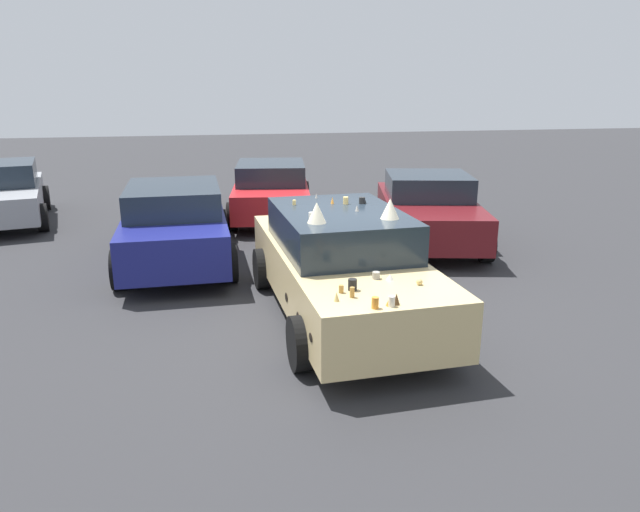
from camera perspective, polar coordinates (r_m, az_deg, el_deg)
The scene contains 6 objects.
ground_plane at distance 8.42m, azimuth 2.01°, elevation -5.77°, with size 60.00×60.00×0.00m, color #2D2D30.
art_car_decorated at distance 8.18m, azimuth 2.03°, elevation -0.74°, with size 4.75×2.21×1.77m.
parked_sedan_row_back_far at distance 12.13m, azimuth 10.40°, elevation 4.43°, with size 4.23×2.62×1.41m.
parked_sedan_behind_left at distance 15.66m, azimuth -28.49°, elevation 5.35°, with size 4.28×2.57×1.39m.
parked_sedan_near_left at distance 10.97m, azimuth -13.80°, elevation 3.11°, with size 4.41×2.05×1.45m.
parked_sedan_far_left at distance 14.43m, azimuth -4.73°, elevation 6.46°, with size 4.61×2.35×1.35m.
Camera 1 is at (-7.59, 1.76, 3.20)m, focal length 33.09 mm.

